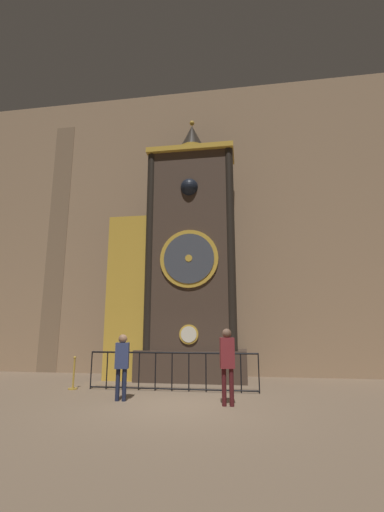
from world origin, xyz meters
The scene contains 7 objects.
ground_plane centered at (0.00, 0.00, 0.00)m, with size 28.00×28.00×0.00m, color #75604C.
cathedral_back_wall centered at (-0.09, 5.40, 6.25)m, with size 24.00×0.32×12.51m.
clock_tower centered at (-0.75, 3.98, 4.16)m, with size 5.07×1.79×10.19m.
railing_fence centered at (-0.56, 1.89, 0.61)m, with size 5.12×0.05×1.11m.
visitor_near centered at (-1.57, 0.35, 1.01)m, with size 0.38×0.29×1.66m.
visitor_far centered at (1.17, 0.17, 1.10)m, with size 0.38×0.28×1.81m.
stanchion_post centered at (-3.59, 1.74, 0.31)m, with size 0.28×0.28×0.97m.
Camera 1 is at (1.62, -8.55, 1.86)m, focal length 24.00 mm.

